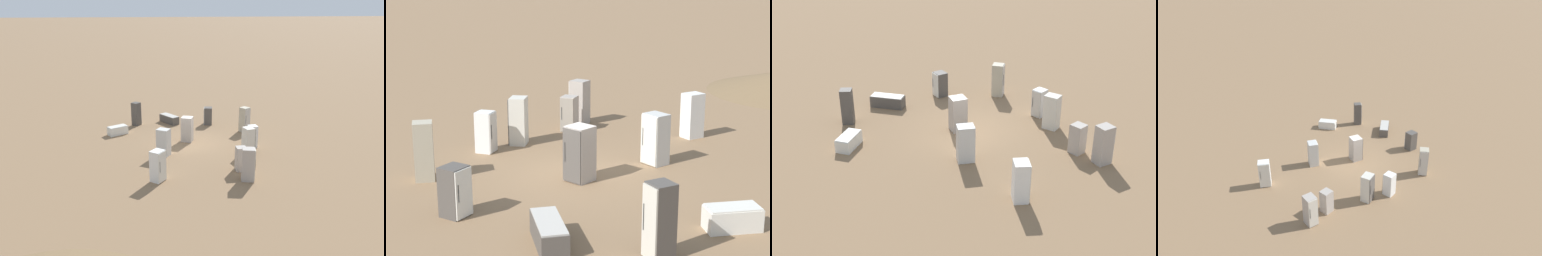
{
  "view_description": "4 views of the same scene",
  "coord_description": "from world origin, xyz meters",
  "views": [
    {
      "loc": [
        -6.08,
        -24.26,
        8.97
      ],
      "look_at": [
        0.2,
        0.64,
        0.86
      ],
      "focal_mm": 35.0,
      "sensor_mm": 36.0,
      "label": 1
    },
    {
      "loc": [
        -4.75,
        19.07,
        6.83
      ],
      "look_at": [
        -0.33,
        1.07,
        1.91
      ],
      "focal_mm": 60.0,
      "sensor_mm": 36.0,
      "label": 2
    },
    {
      "loc": [
        -18.4,
        -15.49,
        12.41
      ],
      "look_at": [
        -1.21,
        -0.87,
        0.89
      ],
      "focal_mm": 50.0,
      "sensor_mm": 36.0,
      "label": 3
    },
    {
      "loc": [
        12.72,
        -18.91,
        14.73
      ],
      "look_at": [
        -1.18,
        1.03,
        1.99
      ],
      "focal_mm": 35.0,
      "sensor_mm": 36.0,
      "label": 4
    }
  ],
  "objects": [
    {
      "name": "discarded_fridge_10",
      "position": [
        4.57,
        1.47,
        0.95
      ],
      "size": [
        0.81,
        0.84,
        1.9
      ],
      "rotation": [
        0.0,
        0.0,
        3.59
      ],
      "color": "#B2A88E",
      "rests_on": "ground_plane"
    },
    {
      "name": "discarded_fridge_7",
      "position": [
        3.01,
        -3.11,
        0.9
      ],
      "size": [
        0.72,
        0.79,
        1.8
      ],
      "rotation": [
        0.0,
        0.0,
        4.83
      ],
      "color": "beige",
      "rests_on": "ground_plane"
    },
    {
      "name": "discarded_fridge_2",
      "position": [
        -3.3,
        5.22,
        0.94
      ],
      "size": [
        0.83,
        0.83,
        1.87
      ],
      "rotation": [
        0.0,
        0.0,
        5.45
      ],
      "color": "#4C4742",
      "rests_on": "ground_plane"
    },
    {
      "name": "discarded_fridge_0",
      "position": [
        -2.31,
        -1.9,
        0.88
      ],
      "size": [
        1.0,
        0.98,
        1.76
      ],
      "rotation": [
        0.0,
        0.0,
        5.61
      ],
      "color": "silver",
      "rests_on": "ground_plane"
    },
    {
      "name": "discarded_fridge_8",
      "position": [
        1.61,
        -5.38,
        0.72
      ],
      "size": [
        0.65,
        0.69,
        1.44
      ],
      "rotation": [
        0.0,
        0.0,
        6.16
      ],
      "color": "#A89E93",
      "rests_on": "ground_plane"
    },
    {
      "name": "discarded_fridge_6",
      "position": [
        -0.61,
        5.17,
        0.33
      ],
      "size": [
        1.43,
        1.94,
        0.66
      ],
      "rotation": [
        0.0,
        0.0,
        3.6
      ],
      "color": "#4C4742",
      "rests_on": "ground_plane"
    },
    {
      "name": "ground_plane",
      "position": [
        0.0,
        0.0,
        0.0
      ],
      "size": [
        1000.0,
        1000.0,
        0.0
      ],
      "primitive_type": "plane",
      "color": "#846647"
    },
    {
      "name": "discarded_fridge_1",
      "position": [
        3.81,
        -1.84,
        0.75
      ],
      "size": [
        0.66,
        0.63,
        1.5
      ],
      "rotation": [
        0.0,
        0.0,
        1.51
      ],
      "color": "white",
      "rests_on": "ground_plane"
    },
    {
      "name": "discarded_fridge_11",
      "position": [
        -3.29,
        -5.62,
        0.88
      ],
      "size": [
        0.95,
        0.95,
        1.77
      ],
      "rotation": [
        0.0,
        0.0,
        3.92
      ],
      "color": "white",
      "rests_on": "ground_plane"
    },
    {
      "name": "discarded_fridge_3",
      "position": [
        -0.21,
        0.38,
        0.89
      ],
      "size": [
        1.01,
        1.02,
        1.78
      ],
      "rotation": [
        0.0,
        0.0,
        5.8
      ],
      "color": "#A89E93",
      "rests_on": "ground_plane"
    },
    {
      "name": "discarded_fridge_4",
      "position": [
        2.39,
        3.99,
        0.71
      ],
      "size": [
        0.83,
        0.83,
        1.42
      ],
      "rotation": [
        0.0,
        0.0,
        1.26
      ],
      "color": "#4C4742",
      "rests_on": "ground_plane"
    },
    {
      "name": "discarded_fridge_5",
      "position": [
        -4.96,
        3.13,
        0.32
      ],
      "size": [
        1.6,
        1.23,
        0.64
      ],
      "rotation": [
        0.0,
        0.0,
        1.99
      ],
      "color": "silver",
      "rests_on": "ground_plane"
    },
    {
      "name": "discarded_fridge_9",
      "position": [
        1.52,
        -6.73,
        0.93
      ],
      "size": [
        0.87,
        0.8,
        1.85
      ],
      "rotation": [
        0.0,
        0.0,
        4.38
      ],
      "color": "#A89E93",
      "rests_on": "ground_plane"
    }
  ]
}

